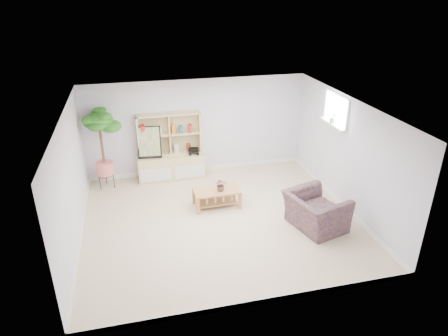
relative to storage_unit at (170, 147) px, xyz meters
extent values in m
cube|color=#C4B08A|center=(0.72, -2.24, -0.82)|extent=(5.50, 5.00, 0.01)
cube|color=silver|center=(0.72, -2.24, 1.58)|extent=(5.50, 5.00, 0.01)
cube|color=silver|center=(0.72, 0.26, 0.38)|extent=(5.50, 0.01, 2.40)
cube|color=silver|center=(0.72, -4.74, 0.38)|extent=(5.50, 0.01, 2.40)
cube|color=silver|center=(-2.03, -2.24, 0.38)|extent=(0.01, 5.00, 2.40)
cube|color=silver|center=(3.47, -2.24, 0.38)|extent=(0.01, 5.00, 2.40)
cube|color=white|center=(3.39, -1.64, 0.86)|extent=(0.14, 1.00, 0.04)
imported|color=#16641A|center=(0.87, -1.74, -0.28)|extent=(0.28, 0.25, 0.29)
imported|color=#0C1539|center=(2.51, -2.94, -0.41)|extent=(1.22, 1.32, 0.82)
imported|color=#0E4B13|center=(3.39, -1.62, 1.00)|extent=(0.15, 0.13, 0.24)
camera|label=1|loc=(-0.85, -9.14, 3.64)|focal=32.00mm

